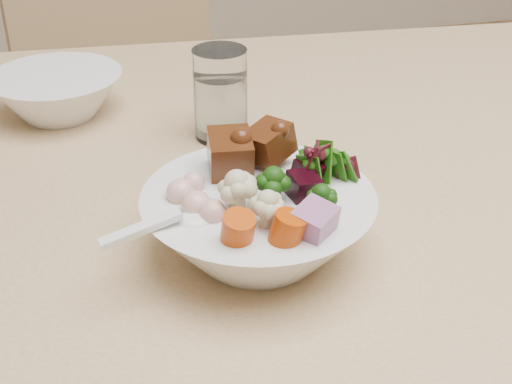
{
  "coord_description": "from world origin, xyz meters",
  "views": [
    {
      "loc": [
        -0.58,
        -0.37,
        1.2
      ],
      "look_at": [
        -0.45,
        0.13,
        0.89
      ],
      "focal_mm": 50.0,
      "sensor_mm": 36.0,
      "label": 1
    }
  ],
  "objects_px": {
    "water_glass": "(221,98)",
    "side_bowl": "(58,95)",
    "chair_far": "(142,133)",
    "dining_table": "(398,257)",
    "food_bowl": "(260,219)"
  },
  "relations": [
    {
      "from": "dining_table",
      "to": "side_bowl",
      "type": "height_order",
      "value": "side_bowl"
    },
    {
      "from": "water_glass",
      "to": "side_bowl",
      "type": "xyz_separation_m",
      "value": [
        -0.18,
        0.11,
        -0.02
      ]
    },
    {
      "from": "chair_far",
      "to": "water_glass",
      "type": "relative_size",
      "value": 8.98
    },
    {
      "from": "side_bowl",
      "to": "water_glass",
      "type": "bearing_deg",
      "value": -30.94
    },
    {
      "from": "dining_table",
      "to": "chair_far",
      "type": "relative_size",
      "value": 1.95
    },
    {
      "from": "chair_far",
      "to": "dining_table",
      "type": "bearing_deg",
      "value": -90.88
    },
    {
      "from": "water_glass",
      "to": "side_bowl",
      "type": "relative_size",
      "value": 0.66
    },
    {
      "from": "dining_table",
      "to": "chair_far",
      "type": "bearing_deg",
      "value": 108.21
    },
    {
      "from": "food_bowl",
      "to": "chair_far",
      "type": "bearing_deg",
      "value": 91.56
    },
    {
      "from": "chair_far",
      "to": "side_bowl",
      "type": "height_order",
      "value": "chair_far"
    },
    {
      "from": "chair_far",
      "to": "food_bowl",
      "type": "bearing_deg",
      "value": -102.94
    },
    {
      "from": "chair_far",
      "to": "water_glass",
      "type": "height_order",
      "value": "chair_far"
    },
    {
      "from": "dining_table",
      "to": "water_glass",
      "type": "bearing_deg",
      "value": 137.3
    },
    {
      "from": "water_glass",
      "to": "chair_far",
      "type": "bearing_deg",
      "value": 93.58
    },
    {
      "from": "food_bowl",
      "to": "side_bowl",
      "type": "height_order",
      "value": "food_bowl"
    }
  ]
}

